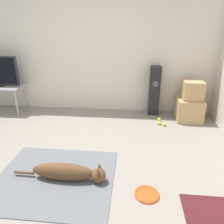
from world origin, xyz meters
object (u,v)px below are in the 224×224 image
(tennis_ball_loose_on_carpet, at_px, (159,120))
(dog, at_px, (68,172))
(tennis_ball_by_boxes, at_px, (165,124))
(tennis_ball_near_speaker, at_px, (159,123))
(cardboard_box_upper, at_px, (192,90))
(cardboard_box_lower, at_px, (189,109))
(floor_speaker, at_px, (154,91))
(frisbee, at_px, (147,194))

(tennis_ball_loose_on_carpet, bearing_deg, dog, -124.41)
(tennis_ball_by_boxes, xyz_separation_m, tennis_ball_near_speaker, (-0.09, 0.05, 0.00))
(cardboard_box_upper, bearing_deg, cardboard_box_lower, 179.62)
(floor_speaker, relative_size, tennis_ball_loose_on_carpet, 14.70)
(dog, height_order, frisbee, dog)
(cardboard_box_upper, height_order, tennis_ball_near_speaker, cardboard_box_upper)
(cardboard_box_upper, height_order, floor_speaker, floor_speaker)
(cardboard_box_upper, bearing_deg, frisbee, -112.96)
(cardboard_box_lower, relative_size, tennis_ball_near_speaker, 7.57)
(frisbee, relative_size, floor_speaker, 0.28)
(cardboard_box_upper, bearing_deg, tennis_ball_by_boxes, -144.58)
(dog, distance_m, floor_speaker, 2.47)
(cardboard_box_upper, distance_m, tennis_ball_by_boxes, 0.82)
(frisbee, height_order, tennis_ball_by_boxes, tennis_ball_by_boxes)
(cardboard_box_upper, relative_size, tennis_ball_near_speaker, 5.71)
(frisbee, xyz_separation_m, tennis_ball_near_speaker, (0.31, 1.81, 0.02))
(frisbee, xyz_separation_m, tennis_ball_loose_on_carpet, (0.32, 1.96, 0.02))
(tennis_ball_loose_on_carpet, bearing_deg, floor_speaker, 104.62)
(frisbee, xyz_separation_m, cardboard_box_upper, (0.89, 2.10, 0.58))
(floor_speaker, bearing_deg, tennis_ball_by_boxes, -73.27)
(frisbee, height_order, cardboard_box_lower, cardboard_box_lower)
(tennis_ball_near_speaker, bearing_deg, dog, -126.53)
(frisbee, height_order, floor_speaker, floor_speaker)
(cardboard_box_upper, bearing_deg, floor_speaker, 161.92)
(frisbee, bearing_deg, cardboard_box_lower, 67.42)
(dog, xyz_separation_m, tennis_ball_near_speaker, (1.22, 1.65, -0.08))
(tennis_ball_loose_on_carpet, bearing_deg, cardboard_box_upper, 14.28)
(dog, xyz_separation_m, frisbee, (0.91, -0.16, -0.10))
(cardboard_box_lower, bearing_deg, dog, -132.57)
(floor_speaker, bearing_deg, tennis_ball_loose_on_carpet, -75.38)
(dog, xyz_separation_m, cardboard_box_upper, (1.81, 1.95, 0.48))
(floor_speaker, xyz_separation_m, tennis_ball_by_boxes, (0.17, -0.57, -0.45))
(tennis_ball_by_boxes, relative_size, tennis_ball_loose_on_carpet, 1.00)
(dog, xyz_separation_m, floor_speaker, (1.14, 2.16, 0.37))
(floor_speaker, bearing_deg, tennis_ball_near_speaker, -81.01)
(cardboard_box_upper, height_order, tennis_ball_by_boxes, cardboard_box_upper)
(cardboard_box_lower, xyz_separation_m, tennis_ball_by_boxes, (-0.48, -0.35, -0.18))
(cardboard_box_upper, bearing_deg, tennis_ball_loose_on_carpet, -165.72)
(tennis_ball_near_speaker, bearing_deg, cardboard_box_upper, 27.08)
(dog, bearing_deg, frisbee, -9.79)
(cardboard_box_upper, distance_m, tennis_ball_near_speaker, 0.86)
(dog, distance_m, tennis_ball_near_speaker, 2.05)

